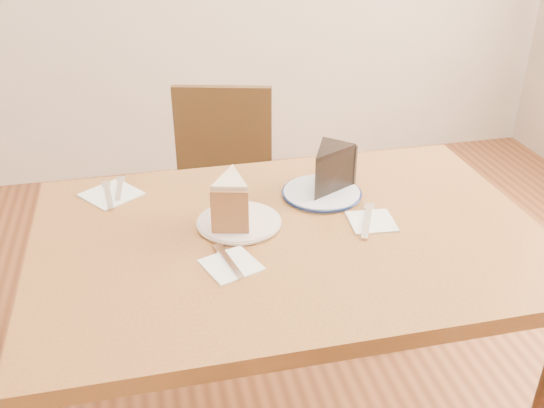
{
  "coord_description": "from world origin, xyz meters",
  "views": [
    {
      "loc": [
        -0.31,
        -1.19,
        1.5
      ],
      "look_at": [
        -0.03,
        0.05,
        0.8
      ],
      "focal_mm": 40.0,
      "sensor_mm": 36.0,
      "label": 1
    }
  ],
  "objects_px": {
    "plate_cream": "(239,222)",
    "plate_navy": "(322,193)",
    "chocolate_cake": "(327,172)",
    "table": "(289,266)",
    "carrot_cake": "(232,199)",
    "chair_far": "(222,198)"
  },
  "relations": [
    {
      "from": "plate_cream",
      "to": "plate_navy",
      "type": "distance_m",
      "value": 0.26
    },
    {
      "from": "plate_cream",
      "to": "chocolate_cake",
      "type": "distance_m",
      "value": 0.28
    },
    {
      "from": "table",
      "to": "carrot_cake",
      "type": "distance_m",
      "value": 0.22
    },
    {
      "from": "table",
      "to": "carrot_cake",
      "type": "relative_size",
      "value": 10.16
    },
    {
      "from": "table",
      "to": "plate_cream",
      "type": "distance_m",
      "value": 0.16
    },
    {
      "from": "plate_navy",
      "to": "carrot_cake",
      "type": "distance_m",
      "value": 0.28
    },
    {
      "from": "table",
      "to": "chocolate_cake",
      "type": "height_order",
      "value": "chocolate_cake"
    },
    {
      "from": "chair_far",
      "to": "plate_navy",
      "type": "distance_m",
      "value": 0.66
    },
    {
      "from": "carrot_cake",
      "to": "chair_far",
      "type": "bearing_deg",
      "value": 98.26
    },
    {
      "from": "chair_far",
      "to": "chocolate_cake",
      "type": "distance_m",
      "value": 0.69
    },
    {
      "from": "plate_cream",
      "to": "carrot_cake",
      "type": "bearing_deg",
      "value": 143.35
    },
    {
      "from": "carrot_cake",
      "to": "chocolate_cake",
      "type": "height_order",
      "value": "same"
    },
    {
      "from": "table",
      "to": "chocolate_cake",
      "type": "xyz_separation_m",
      "value": [
        0.14,
        0.16,
        0.16
      ]
    },
    {
      "from": "chair_far",
      "to": "plate_navy",
      "type": "xyz_separation_m",
      "value": [
        0.19,
        -0.56,
        0.29
      ]
    },
    {
      "from": "carrot_cake",
      "to": "chocolate_cake",
      "type": "bearing_deg",
      "value": 32.72
    },
    {
      "from": "chair_far",
      "to": "carrot_cake",
      "type": "height_order",
      "value": "carrot_cake"
    },
    {
      "from": "chair_far",
      "to": "chocolate_cake",
      "type": "bearing_deg",
      "value": 124.97
    },
    {
      "from": "chair_far",
      "to": "chocolate_cake",
      "type": "xyz_separation_m",
      "value": [
        0.2,
        -0.56,
        0.35
      ]
    },
    {
      "from": "chair_far",
      "to": "plate_cream",
      "type": "relative_size",
      "value": 4.3
    },
    {
      "from": "plate_navy",
      "to": "carrot_cake",
      "type": "height_order",
      "value": "carrot_cake"
    },
    {
      "from": "chair_far",
      "to": "plate_navy",
      "type": "bearing_deg",
      "value": 123.82
    },
    {
      "from": "plate_cream",
      "to": "carrot_cake",
      "type": "xyz_separation_m",
      "value": [
        -0.01,
        0.01,
        0.06
      ]
    }
  ]
}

